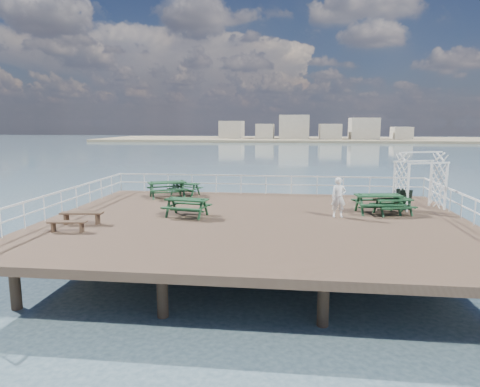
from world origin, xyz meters
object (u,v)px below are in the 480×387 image
Objects in this scene: flat_bench_near at (82,215)px; flat_bench_far at (67,224)px; person at (339,197)px; trellis_arbor at (420,184)px; picnic_table_e at (378,200)px; picnic_table_c at (393,203)px; picnic_table_a at (167,186)px; picnic_table_d at (187,204)px; picnic_table_b at (185,186)px.

flat_bench_far is at bearing -92.97° from flat_bench_near.
flat_bench_near is at bearing -172.69° from person.
trellis_arbor is (14.54, 6.29, 0.92)m from flat_bench_far.
picnic_table_e is 2.15m from person.
flat_bench_far is at bearing -176.31° from picnic_table_c.
person is (8.94, -4.03, 0.24)m from picnic_table_a.
picnic_table_c is 9.28m from picnic_table_d.
picnic_table_c reaches higher than flat_bench_far.
picnic_table_e is at bearing 21.52° from picnic_table_d.
person reaches higher than picnic_table_e.
picnic_table_c is at bearing 12.02° from person.
picnic_table_d is at bearing -57.17° from picnic_table_b.
flat_bench_near is at bearing 86.63° from flat_bench_far.
picnic_table_a is 9.81m from person.
person is (-2.51, -0.85, 0.36)m from picnic_table_c.
flat_bench_far is at bearing -87.10° from picnic_table_b.
flat_bench_near is at bearing -130.57° from picnic_table_a.
picnic_table_b is 0.93× the size of picnic_table_d.
picnic_table_b is at bearing 148.33° from trellis_arbor.
trellis_arbor is (14.61, 5.01, 0.86)m from flat_bench_near.
trellis_arbor reaches higher than picnic_table_e.
picnic_table_c is at bearing 13.55° from flat_bench_far.
picnic_table_a is at bearing 126.19° from picnic_table_d.
person is at bearing 7.82° from flat_bench_near.
trellis_arbor is at bearing -34.10° from picnic_table_a.
picnic_table_b is 11.37m from picnic_table_c.
picnic_table_d reaches higher than picnic_table_c.
person is (10.56, 2.63, 0.51)m from flat_bench_near.
picnic_table_a is at bearing -115.99° from picnic_table_b.
trellis_arbor is (12.17, -2.50, 0.72)m from picnic_table_b.
picnic_table_e is 1.29× the size of flat_bench_near.
picnic_table_c is 1.12× the size of person.
trellis_arbor is at bearing 23.77° from person.
picnic_table_a is 0.92× the size of trellis_arbor.
flat_bench_near is at bearing -172.27° from picnic_table_e.
picnic_table_b reaches higher than flat_bench_far.
picnic_table_d is (2.29, -4.71, -0.06)m from picnic_table_a.
person is (-1.88, -1.02, 0.24)m from picnic_table_e.
picnic_table_e reaches higher than flat_bench_near.
person is (6.64, 0.68, 0.30)m from picnic_table_d.
picnic_table_a is 1.74× the size of flat_bench_far.
picnic_table_b reaches higher than flat_bench_near.
picnic_table_a is at bearing 152.69° from trellis_arbor.
picnic_table_d is at bearing 173.07° from picnic_table_c.
trellis_arbor is (10.70, 3.06, 0.65)m from picnic_table_d.
flat_bench_near is 0.63× the size of trellis_arbor.
picnic_table_e reaches higher than picnic_table_b.
picnic_table_d is at bearing 20.28° from flat_bench_near.
picnic_table_d is 6.68m from person.
picnic_table_e is at bearing 148.45° from picnic_table_c.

